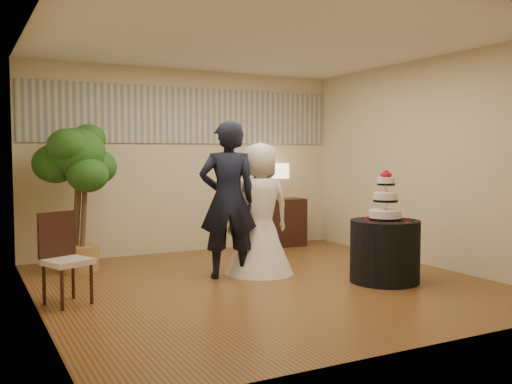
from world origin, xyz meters
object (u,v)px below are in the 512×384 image
table_lamp (276,181)px  bride (260,208)px  ficus_tree (77,196)px  side_chair (67,259)px  wedding_cake (386,195)px  console (276,223)px  cake_table (385,251)px  groom (228,200)px

table_lamp → bride: bearing=-125.3°
ficus_tree → side_chair: (-0.40, -1.64, -0.51)m
wedding_cake → table_lamp: (0.12, 2.83, 0.03)m
wedding_cake → console: bearing=87.5°
wedding_cake → table_lamp: bearing=87.5°
bride → side_chair: size_ratio=1.78×
side_chair → table_lamp: bearing=8.1°
bride → wedding_cake: 1.57m
cake_table → wedding_cake: 0.67m
groom → side_chair: 2.06m
bride → table_lamp: bearing=-121.5°
ficus_tree → console: bearing=8.8°
side_chair → bride: bearing=-12.5°
cake_table → console: (0.12, 2.83, 0.02)m
groom → wedding_cake: (1.55, -1.07, 0.08)m
wedding_cake → console: size_ratio=0.64×
groom → table_lamp: (1.68, 1.76, 0.11)m
table_lamp → ficus_tree: ficus_tree is taller
table_lamp → side_chair: size_ratio=0.62×
console → groom: bearing=-131.1°
console → table_lamp: size_ratio=1.61×
wedding_cake → side_chair: bearing=168.9°
console → cake_table: bearing=-90.1°
table_lamp → cake_table: bearing=-92.5°
bride → cake_table: (1.09, -1.11, -0.46)m
table_lamp → wedding_cake: bearing=-92.5°
console → side_chair: size_ratio=1.00×
wedding_cake → table_lamp: 2.83m
wedding_cake → console: (0.12, 2.83, -0.65)m
console → table_lamp: table_lamp is taller
bride → side_chair: bearing=13.7°
bride → ficus_tree: (-2.02, 1.22, 0.14)m
groom → console: (1.68, 1.76, -0.57)m
table_lamp → side_chair: bearing=-149.5°
console → ficus_tree: (-3.24, -0.50, 0.59)m
cake_table → console: size_ratio=0.88×
bride → side_chair: bride is taller
groom → console: groom is taller
table_lamp → side_chair: table_lamp is taller
groom → side_chair: size_ratio=2.06×
groom → side_chair: bearing=29.1°
side_chair → ficus_tree: bearing=53.9°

